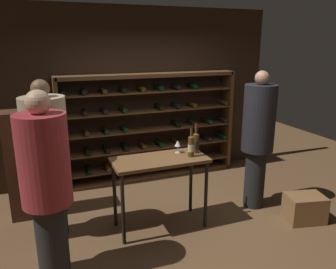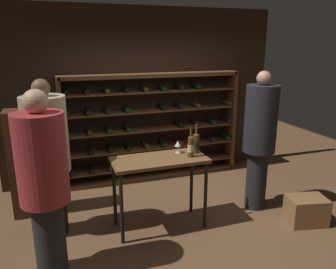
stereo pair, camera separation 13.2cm
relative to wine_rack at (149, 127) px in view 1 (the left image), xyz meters
The scene contains 12 objects.
ground_plane 1.93m from the wine_rack, 92.75° to the right, with size 9.85×9.85×0.00m, color brown.
back_wall 0.58m from the wine_rack, 111.41° to the left, with size 4.69×0.10×2.85m, color #332319.
wine_rack is the anchor object (origin of this frame).
tasting_table 1.64m from the wine_rack, 103.65° to the right, with size 1.16×0.54×0.92m.
person_bystander_red_print 2.69m from the wine_rack, 129.10° to the right, with size 0.47×0.47×1.88m.
person_host_in_suit 1.89m from the wine_rack, 55.87° to the right, with size 0.43×0.43×1.93m.
person_guest_blue_shirt 2.12m from the wine_rack, 141.84° to the right, with size 0.50×0.50×1.89m.
wine_crate 2.69m from the wine_rack, 56.61° to the right, with size 0.48×0.34×0.36m, color brown.
display_cabinet 2.06m from the wine_rack, 161.26° to the right, with size 0.44×0.36×1.44m, color #4C2D1E.
wine_bottle_gold_foil 1.57m from the wine_rack, 85.77° to the right, with size 0.08×0.08×0.38m.
wine_bottle_amber_reserve 1.67m from the wine_rack, 90.14° to the right, with size 0.08×0.08×0.39m.
wine_glass_stemmed_center 1.49m from the wine_rack, 93.95° to the right, with size 0.08×0.08×0.16m.
Camera 1 is at (-1.59, -3.45, 2.27)m, focal length 35.43 mm.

